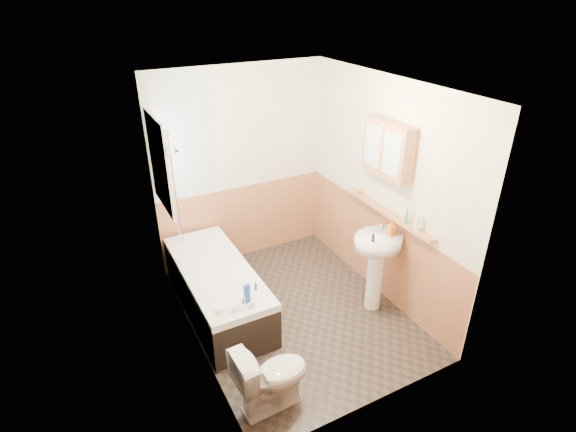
# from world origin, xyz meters

# --- Properties ---
(floor) EXTENTS (2.80, 2.80, 0.00)m
(floor) POSITION_xyz_m (0.00, 0.00, 0.00)
(floor) COLOR #2D2520
(floor) RESTS_ON ground
(ceiling) EXTENTS (2.80, 2.80, 0.00)m
(ceiling) POSITION_xyz_m (0.00, 0.00, 2.50)
(ceiling) COLOR white
(ceiling) RESTS_ON ground
(wall_back) EXTENTS (2.20, 0.02, 2.50)m
(wall_back) POSITION_xyz_m (0.00, 1.41, 1.25)
(wall_back) COLOR beige
(wall_back) RESTS_ON ground
(wall_front) EXTENTS (2.20, 0.02, 2.50)m
(wall_front) POSITION_xyz_m (0.00, -1.41, 1.25)
(wall_front) COLOR beige
(wall_front) RESTS_ON ground
(wall_left) EXTENTS (0.02, 2.80, 2.50)m
(wall_left) POSITION_xyz_m (-1.11, 0.00, 1.25)
(wall_left) COLOR beige
(wall_left) RESTS_ON ground
(wall_right) EXTENTS (0.02, 2.80, 2.50)m
(wall_right) POSITION_xyz_m (1.11, 0.00, 1.25)
(wall_right) COLOR beige
(wall_right) RESTS_ON ground
(wainscot_right) EXTENTS (0.01, 2.80, 1.00)m
(wainscot_right) POSITION_xyz_m (1.09, 0.00, 0.50)
(wainscot_right) COLOR #C1794F
(wainscot_right) RESTS_ON wall_right
(wainscot_front) EXTENTS (2.20, 0.01, 1.00)m
(wainscot_front) POSITION_xyz_m (0.00, -1.39, 0.50)
(wainscot_front) COLOR #C1794F
(wainscot_front) RESTS_ON wall_front
(wainscot_back) EXTENTS (2.20, 0.01, 1.00)m
(wainscot_back) POSITION_xyz_m (0.00, 1.39, 0.50)
(wainscot_back) COLOR #C1794F
(wainscot_back) RESTS_ON wall_back
(tile_cladding_left) EXTENTS (0.01, 2.80, 2.50)m
(tile_cladding_left) POSITION_xyz_m (-1.09, 0.00, 1.25)
(tile_cladding_left) COLOR white
(tile_cladding_left) RESTS_ON wall_left
(tile_return_back) EXTENTS (0.75, 0.01, 1.50)m
(tile_return_back) POSITION_xyz_m (-0.73, 1.39, 1.75)
(tile_return_back) COLOR white
(tile_return_back) RESTS_ON wall_back
(window) EXTENTS (0.03, 0.79, 0.99)m
(window) POSITION_xyz_m (-1.06, 0.95, 1.65)
(window) COLOR white
(window) RESTS_ON wall_left
(bathtub) EXTENTS (0.70, 1.77, 0.69)m
(bathtub) POSITION_xyz_m (-0.73, 0.45, 0.29)
(bathtub) COLOR black
(bathtub) RESTS_ON floor
(shower_riser) EXTENTS (0.10, 0.08, 1.18)m
(shower_riser) POSITION_xyz_m (-1.04, 0.50, 1.64)
(shower_riser) COLOR silver
(shower_riser) RESTS_ON wall_left
(toilet) EXTENTS (0.68, 0.40, 0.65)m
(toilet) POSITION_xyz_m (-0.76, -1.00, 0.32)
(toilet) COLOR white
(toilet) RESTS_ON floor
(sink) EXTENTS (0.54, 0.44, 1.04)m
(sink) POSITION_xyz_m (0.84, -0.32, 0.66)
(sink) COLOR white
(sink) RESTS_ON floor
(pine_shelf) EXTENTS (0.10, 1.39, 0.03)m
(pine_shelf) POSITION_xyz_m (1.04, -0.17, 1.09)
(pine_shelf) COLOR #C1794F
(pine_shelf) RESTS_ON wall_right
(medicine_cabinet) EXTENTS (0.16, 0.64, 0.58)m
(medicine_cabinet) POSITION_xyz_m (1.01, -0.11, 1.79)
(medicine_cabinet) COLOR #C1794F
(medicine_cabinet) RESTS_ON wall_right
(foam_can) EXTENTS (0.05, 0.05, 0.17)m
(foam_can) POSITION_xyz_m (1.04, -0.63, 1.19)
(foam_can) COLOR silver
(foam_can) RESTS_ON pine_shelf
(green_bottle) EXTENTS (0.06, 0.06, 0.24)m
(green_bottle) POSITION_xyz_m (1.04, -0.47, 1.22)
(green_bottle) COLOR #388447
(green_bottle) RESTS_ON pine_shelf
(black_jar) EXTENTS (0.08, 0.08, 0.04)m
(black_jar) POSITION_xyz_m (1.04, 0.34, 1.12)
(black_jar) COLOR orange
(black_jar) RESTS_ON pine_shelf
(soap_bottle) EXTENTS (0.08, 0.17, 0.08)m
(soap_bottle) POSITION_xyz_m (0.97, -0.35, 0.97)
(soap_bottle) COLOR orange
(soap_bottle) RESTS_ON sink
(clear_bottle) EXTENTS (0.04, 0.04, 0.09)m
(clear_bottle) POSITION_xyz_m (0.70, -0.39, 0.97)
(clear_bottle) COLOR navy
(clear_bottle) RESTS_ON sink
(blue_gel) EXTENTS (0.06, 0.05, 0.20)m
(blue_gel) POSITION_xyz_m (-0.65, -0.25, 0.65)
(blue_gel) COLOR #19339E
(blue_gel) RESTS_ON bathtub
(cream_jar) EXTENTS (0.09, 0.09, 0.05)m
(cream_jar) POSITION_xyz_m (-0.95, -0.27, 0.58)
(cream_jar) COLOR silver
(cream_jar) RESTS_ON bathtub
(orange_bottle) EXTENTS (0.03, 0.03, 0.08)m
(orange_bottle) POSITION_xyz_m (-0.50, -0.11, 0.59)
(orange_bottle) COLOR #19339E
(orange_bottle) RESTS_ON bathtub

